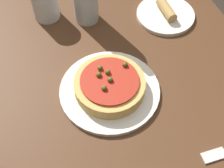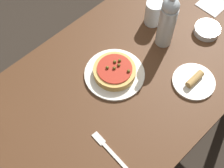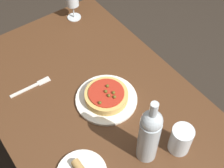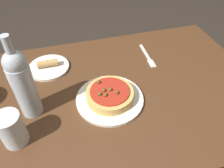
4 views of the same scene
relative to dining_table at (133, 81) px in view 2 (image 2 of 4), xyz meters
The scene contains 10 objects.
ground_plane 0.65m from the dining_table, ahead, with size 14.00×14.00×0.00m, color #2D261E.
dining_table is the anchor object (origin of this frame).
dinner_plate 0.13m from the dining_table, 150.61° to the left, with size 0.26×0.26×0.01m.
pizza 0.15m from the dining_table, 150.55° to the left, with size 0.18×0.18×0.05m.
wine_bottle 0.31m from the dining_table, ahead, with size 0.07×0.07×0.32m.
water_cup 0.33m from the dining_table, 26.91° to the left, with size 0.08×0.08×0.12m.
side_bowl 0.42m from the dining_table, 12.42° to the right, with size 0.12×0.12×0.03m.
fork 0.38m from the dining_table, 152.07° to the right, with size 0.03×0.19×0.00m.
side_plate 0.28m from the dining_table, 57.70° to the right, with size 0.18×0.18×0.04m.
paper_napkin 0.59m from the dining_table, ahead, with size 0.18×0.13×0.00m.
Camera 2 is at (-0.58, -0.46, 1.88)m, focal length 50.00 mm.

